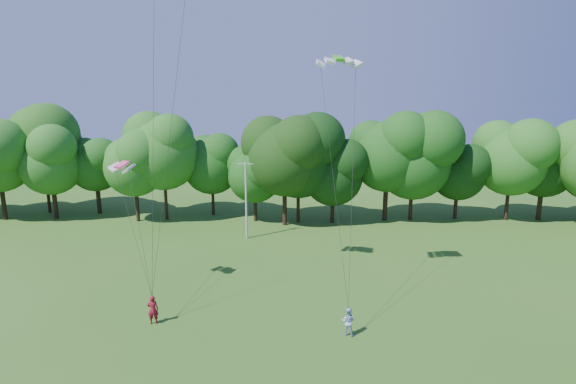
{
  "coord_description": "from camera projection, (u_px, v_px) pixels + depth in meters",
  "views": [
    {
      "loc": [
        3.72,
        -14.87,
        14.38
      ],
      "look_at": [
        2.41,
        13.0,
        8.42
      ],
      "focal_mm": 28.0,
      "sensor_mm": 36.0,
      "label": 1
    }
  ],
  "objects": [
    {
      "name": "utility_pole",
      "position": [
        246.0,
        200.0,
        45.58
      ],
      "size": [
        1.6,
        0.2,
        7.99
      ],
      "rotation": [
        0.0,
        0.0,
        -0.05
      ],
      "color": "#ADAEA5",
      "rests_on": "ground"
    },
    {
      "name": "kite_flyer_left",
      "position": [
        153.0,
        310.0,
        28.82
      ],
      "size": [
        0.77,
        0.57,
        1.93
      ],
      "primitive_type": "imported",
      "rotation": [
        0.0,
        0.0,
        3.3
      ],
      "color": "maroon",
      "rests_on": "ground"
    },
    {
      "name": "tree_back_west",
      "position": [
        42.0,
        139.0,
        54.72
      ],
      "size": [
        10.24,
        10.24,
        14.9
      ],
      "color": "#331F14",
      "rests_on": "ground"
    },
    {
      "name": "kite_green",
      "position": [
        338.0,
        58.0,
        30.7
      ],
      "size": [
        3.26,
        1.87,
        0.56
      ],
      "rotation": [
        0.0,
        0.0,
        0.16
      ],
      "color": "green",
      "rests_on": "ground"
    },
    {
      "name": "kite_flyer_right",
      "position": [
        348.0,
        321.0,
        27.46
      ],
      "size": [
        1.03,
        0.91,
        1.77
      ],
      "primitive_type": "imported",
      "rotation": [
        0.0,
        0.0,
        2.82
      ],
      "color": "#A3B8E2",
      "rests_on": "ground"
    },
    {
      "name": "kite_pink",
      "position": [
        122.0,
        165.0,
        31.67
      ],
      "size": [
        2.14,
        1.65,
        0.46
      ],
      "rotation": [
        0.0,
        0.0,
        -0.43
      ],
      "color": "#F84581",
      "rests_on": "ground"
    },
    {
      "name": "tree_back_center",
      "position": [
        285.0,
        154.0,
        49.6
      ],
      "size": [
        9.0,
        9.0,
        13.08
      ],
      "color": "black",
      "rests_on": "ground"
    }
  ]
}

